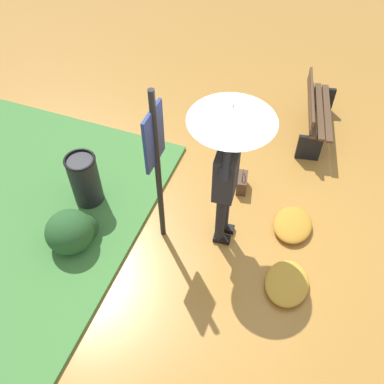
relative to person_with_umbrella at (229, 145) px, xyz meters
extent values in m
plane|color=#B27A33|center=(0.15, -0.29, -1.55)|extent=(18.00, 18.00, 0.00)
cylinder|color=black|center=(-0.17, -0.01, -1.12)|extent=(0.12, 0.12, 0.86)
cylinder|color=black|center=(0.01, -0.01, -1.12)|extent=(0.12, 0.12, 0.86)
cube|color=black|center=(-0.17, -0.05, -1.51)|extent=(0.13, 0.23, 0.08)
cube|color=black|center=(0.01, -0.05, -1.51)|extent=(0.13, 0.23, 0.08)
cube|color=#232328|center=(-0.08, -0.01, -0.37)|extent=(0.40, 0.27, 0.64)
sphere|color=beige|center=(-0.08, -0.01, 0.09)|extent=(0.20, 0.20, 0.20)
ellipsoid|color=black|center=(-0.08, -0.01, 0.12)|extent=(0.20, 0.20, 0.15)
cylinder|color=#232328|center=(-0.29, -0.04, -0.16)|extent=(0.18, 0.13, 0.18)
cylinder|color=#232328|center=(-0.25, -0.05, -0.07)|extent=(0.24, 0.11, 0.33)
cube|color=black|center=(-0.17, -0.03, 0.07)|extent=(0.07, 0.02, 0.14)
cylinder|color=#232328|center=(0.08, -0.01, -0.13)|extent=(0.11, 0.10, 0.09)
cylinder|color=#232328|center=(0.07, 0.00, -0.04)|extent=(0.10, 0.09, 0.23)
cylinder|color=#A5A5AD|center=(0.06, 0.01, 0.27)|extent=(0.02, 0.02, 0.41)
cone|color=silver|center=(0.06, 0.01, 0.37)|extent=(0.96, 0.96, 0.16)
sphere|color=#A5A5AD|center=(0.06, 0.01, 0.48)|extent=(0.02, 0.02, 0.02)
cylinder|color=black|center=(-0.33, 0.72, -0.40)|extent=(0.07, 0.07, 2.30)
cube|color=navy|center=(-0.33, 0.73, 0.15)|extent=(0.44, 0.04, 0.70)
cube|color=silver|center=(-0.33, 0.75, 0.15)|extent=(0.38, 0.01, 0.64)
cube|color=#4C3323|center=(0.80, -0.04, -1.43)|extent=(0.32, 0.19, 0.24)
torus|color=#4C3323|center=(0.80, -0.04, -1.27)|extent=(0.18, 0.05, 0.18)
cube|color=black|center=(1.76, -0.80, -1.33)|extent=(0.13, 0.36, 0.44)
cube|color=black|center=(3.04, -0.80, -1.33)|extent=(0.13, 0.36, 0.44)
cube|color=#513823|center=(2.40, -0.92, -1.09)|extent=(1.39, 0.38, 0.04)
cube|color=#513823|center=(2.40, -0.80, -1.09)|extent=(1.39, 0.38, 0.04)
cube|color=#513823|center=(2.40, -0.68, -1.09)|extent=(1.39, 0.38, 0.04)
cube|color=#513823|center=(2.40, -0.63, -0.99)|extent=(1.38, 0.32, 0.10)
cube|color=#513823|center=(2.40, -0.63, -0.85)|extent=(1.38, 0.32, 0.10)
cylinder|color=black|center=(-0.17, 1.91, -1.15)|extent=(0.40, 0.40, 0.80)
torus|color=black|center=(-0.17, 1.91, -0.74)|extent=(0.42, 0.42, 0.04)
ellipsoid|color=#285628|center=(-0.90, 1.75, -1.28)|extent=(0.61, 0.61, 0.55)
ellipsoid|color=#1E421E|center=(-0.72, 1.66, -1.37)|extent=(0.36, 0.36, 0.36)
ellipsoid|color=gold|center=(-0.53, -0.99, -1.48)|extent=(0.65, 0.52, 0.14)
ellipsoid|color=#C68428|center=(0.36, -0.88, -1.48)|extent=(0.64, 0.51, 0.14)
camera|label=1|loc=(-3.34, -0.82, 3.17)|focal=40.37mm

